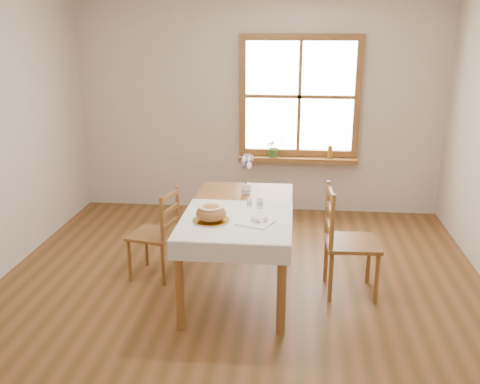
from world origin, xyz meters
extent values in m
plane|color=brown|center=(0.00, 0.00, 0.00)|extent=(5.00, 5.00, 0.00)
cube|color=beige|center=(0.00, 2.50, 1.30)|extent=(4.50, 0.10, 2.60)
cube|color=beige|center=(0.00, -2.50, 1.30)|extent=(4.50, 0.10, 2.60)
cube|color=#915F2D|center=(0.50, 2.46, 2.14)|extent=(1.46, 0.08, 0.08)
cube|color=#915F2D|center=(0.50, 2.46, 0.76)|extent=(1.46, 0.08, 0.08)
cube|color=#915F2D|center=(-0.19, 2.46, 1.45)|extent=(0.08, 0.08, 1.30)
cube|color=#915F2D|center=(1.19, 2.46, 1.45)|extent=(0.08, 0.08, 1.30)
cube|color=#915F2D|center=(0.50, 2.46, 1.45)|extent=(0.04, 0.06, 1.30)
cube|color=#915F2D|center=(0.50, 2.46, 1.45)|extent=(1.30, 0.06, 0.04)
cube|color=white|center=(0.50, 2.49, 1.45)|extent=(1.30, 0.01, 1.30)
cube|color=#915F2D|center=(0.50, 2.40, 0.69)|extent=(1.46, 0.20, 0.05)
cube|color=#915F2D|center=(0.00, 0.30, 0.72)|extent=(0.90, 1.60, 0.05)
cylinder|color=#915F2D|center=(-0.39, -0.44, 0.35)|extent=(0.07, 0.07, 0.70)
cylinder|color=#915F2D|center=(0.39, -0.44, 0.35)|extent=(0.07, 0.07, 0.70)
cylinder|color=#915F2D|center=(-0.39, 1.04, 0.35)|extent=(0.07, 0.07, 0.70)
cylinder|color=#915F2D|center=(0.39, 1.04, 0.35)|extent=(0.07, 0.07, 0.70)
cube|color=white|center=(0.00, 0.00, 0.76)|extent=(0.91, 0.99, 0.01)
cylinder|color=silver|center=(-0.20, -0.07, 0.77)|extent=(0.32, 0.32, 0.02)
ellipsoid|color=#A16539|center=(-0.20, -0.07, 0.84)|extent=(0.25, 0.25, 0.13)
cube|color=white|center=(0.16, -0.07, 0.77)|extent=(0.33, 0.31, 0.01)
cylinder|color=silver|center=(0.08, 0.33, 0.80)|extent=(0.05, 0.05, 0.08)
cylinder|color=silver|center=(0.17, 0.30, 0.81)|extent=(0.06, 0.06, 0.10)
cylinder|color=silver|center=(0.01, 0.72, 0.80)|extent=(0.10, 0.10, 0.09)
imported|color=#3B6C2B|center=(0.21, 2.40, 0.81)|extent=(0.27, 0.28, 0.18)
cylinder|color=#AF7020|center=(0.89, 2.40, 0.80)|extent=(0.07, 0.07, 0.16)
camera|label=1|loc=(0.45, -4.07, 2.27)|focal=40.00mm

